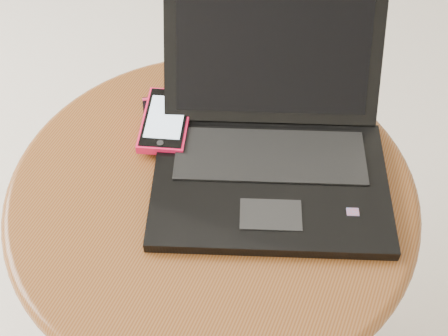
% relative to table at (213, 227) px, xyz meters
% --- Properties ---
extents(table, '(0.59, 0.59, 0.47)m').
position_rel_table_xyz_m(table, '(0.00, 0.00, 0.00)').
color(table, '#4F2415').
rests_on(table, ground).
extents(laptop, '(0.42, 0.43, 0.19)m').
position_rel_table_xyz_m(laptop, '(0.06, 0.07, 0.14)').
color(laptop, black).
rests_on(laptop, table).
extents(phone_black, '(0.11, 0.12, 0.01)m').
position_rel_table_xyz_m(phone_black, '(-0.12, 0.08, 0.10)').
color(phone_black, black).
rests_on(phone_black, table).
extents(phone_pink, '(0.11, 0.14, 0.02)m').
position_rel_table_xyz_m(phone_pink, '(-0.11, 0.08, 0.12)').
color(phone_pink, '#F51344').
rests_on(phone_pink, phone_black).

